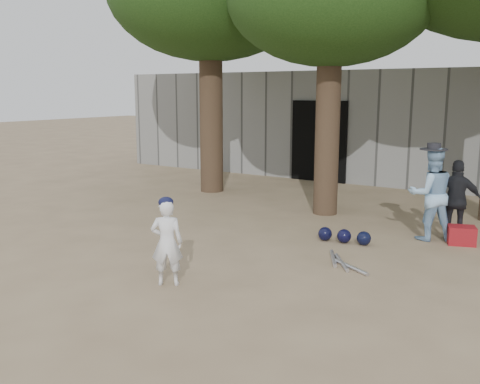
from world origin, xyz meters
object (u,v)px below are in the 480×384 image
Objects in this scene: spectator_blue at (431,194)px; spectator_dark at (457,200)px; boy_player at (167,243)px; red_bag at (462,235)px.

spectator_dark is (0.37, 0.20, -0.10)m from spectator_blue.
spectator_blue is (2.28, 4.00, 0.22)m from boy_player.
red_bag is (0.15, -0.22, -0.52)m from spectator_dark.
spectator_blue is 0.44m from spectator_dark.
boy_player reaches higher than red_bag.
boy_player is 4.61m from spectator_blue.
boy_player is 2.65× the size of red_bag.
spectator_blue is at bearing 18.44° from spectator_dark.
red_bag is at bearing 114.35° from spectator_dark.
boy_player is 0.72× the size of spectator_blue.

